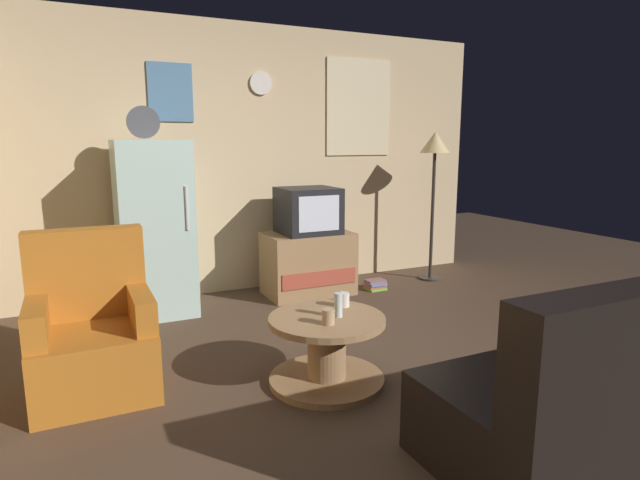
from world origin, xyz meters
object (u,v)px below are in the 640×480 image
at_px(standing_lamp, 435,154).
at_px(mug_ceramic_tan, 328,317).
at_px(book_stack, 375,285).
at_px(coffee_table, 327,350).
at_px(wine_glass, 338,305).
at_px(tv_stand, 308,264).
at_px(armchair, 92,336).
at_px(fridge, 155,228).
at_px(couch, 608,393).
at_px(mug_ceramic_white, 344,300).
at_px(crt_tv, 308,211).

xyz_separation_m(standing_lamp, mug_ceramic_tan, (-2.19, -1.89, -0.88)).
distance_m(standing_lamp, book_stack, 1.52).
relative_size(standing_lamp, coffee_table, 2.21).
bearing_deg(standing_lamp, wine_glass, -139.04).
distance_m(tv_stand, wine_glass, 1.98).
relative_size(mug_ceramic_tan, armchair, 0.09).
distance_m(coffee_table, wine_glass, 0.30).
bearing_deg(book_stack, fridge, 174.68).
bearing_deg(couch, mug_ceramic_white, 115.89).
height_order(crt_tv, coffee_table, crt_tv).
xyz_separation_m(fridge, standing_lamp, (2.87, -0.09, 0.60)).
relative_size(coffee_table, armchair, 0.75).
bearing_deg(tv_stand, mug_ceramic_tan, -110.99).
relative_size(tv_stand, armchair, 0.88).
bearing_deg(standing_lamp, crt_tv, 177.77).
bearing_deg(tv_stand, fridge, 178.58).
bearing_deg(book_stack, mug_ceramic_tan, -128.54).
bearing_deg(tv_stand, mug_ceramic_white, -106.74).
bearing_deg(crt_tv, fridge, 178.54).
bearing_deg(wine_glass, fridge, 112.69).
bearing_deg(mug_ceramic_white, coffee_table, -143.70).
bearing_deg(armchair, fridge, 66.60).
height_order(armchair, book_stack, armchair).
bearing_deg(standing_lamp, armchair, -160.20).
relative_size(fridge, mug_ceramic_tan, 19.67).
bearing_deg(coffee_table, book_stack, 50.53).
distance_m(wine_glass, armchair, 1.49).
bearing_deg(book_stack, mug_ceramic_white, -127.76).
relative_size(fridge, armchair, 1.84).
relative_size(crt_tv, coffee_table, 0.75).
bearing_deg(mug_ceramic_white, fridge, 118.01).
height_order(fridge, mug_ceramic_tan, fridge).
xyz_separation_m(crt_tv, couch, (0.17, -3.09, -0.52)).
bearing_deg(fridge, wine_glass, -67.31).
distance_m(fridge, standing_lamp, 2.94).
height_order(armchair, couch, armchair).
bearing_deg(wine_glass, mug_ceramic_white, 52.95).
distance_m(coffee_table, couch, 1.53).
height_order(standing_lamp, mug_ceramic_tan, standing_lamp).
height_order(crt_tv, couch, crt_tv).
height_order(coffee_table, mug_ceramic_white, mug_ceramic_white).
bearing_deg(mug_ceramic_white, mug_ceramic_tan, -132.85).
height_order(crt_tv, wine_glass, crt_tv).
bearing_deg(standing_lamp, tv_stand, 177.74).
distance_m(coffee_table, mug_ceramic_white, 0.35).
height_order(mug_ceramic_white, mug_ceramic_tan, same).
distance_m(standing_lamp, armchair, 3.81).
relative_size(wine_glass, armchair, 0.16).
height_order(fridge, couch, fridge).
height_order(mug_ceramic_tan, couch, couch).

